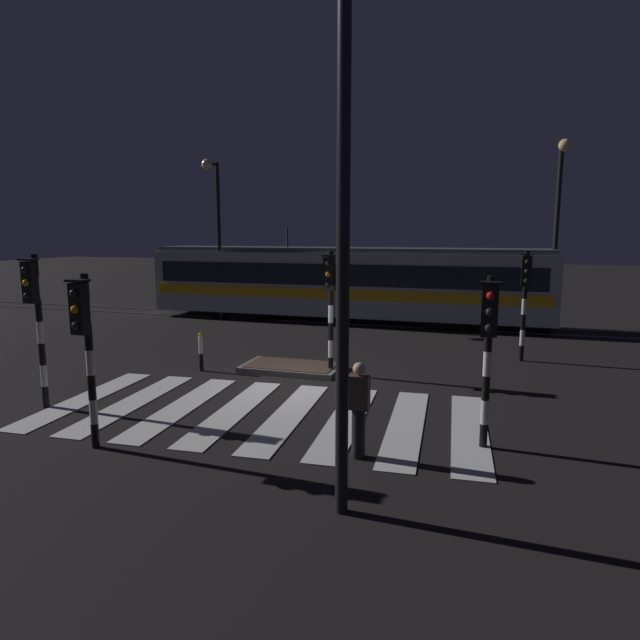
{
  "coord_description": "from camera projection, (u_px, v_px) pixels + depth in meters",
  "views": [
    {
      "loc": [
        4.61,
        -12.66,
        3.91
      ],
      "look_at": [
        0.0,
        2.13,
        1.4
      ],
      "focal_mm": 30.49,
      "sensor_mm": 36.0,
      "label": 1
    }
  ],
  "objects": [
    {
      "name": "ground_plane",
      "position": [
        295.0,
        387.0,
        13.91
      ],
      "size": [
        120.0,
        120.0,
        0.0
      ],
      "primitive_type": "plane",
      "color": "black"
    },
    {
      "name": "rail_near",
      "position": [
        373.0,
        325.0,
        22.96
      ],
      "size": [
        80.0,
        0.12,
        0.03
      ],
      "primitive_type": "cube",
      "color": "#59595E",
      "rests_on": "ground"
    },
    {
      "name": "rail_far",
      "position": [
        379.0,
        320.0,
        24.31
      ],
      "size": [
        80.0,
        0.12,
        0.03
      ],
      "primitive_type": "cube",
      "color": "#59595E",
      "rests_on": "ground"
    },
    {
      "name": "crosswalk_zebra",
      "position": [
        261.0,
        413.0,
        11.82
      ],
      "size": [
        9.75,
        5.16,
        0.02
      ],
      "color": "silver",
      "rests_on": "ground"
    },
    {
      "name": "traffic_island",
      "position": [
        292.0,
        367.0,
        15.52
      ],
      "size": [
        2.78,
        1.54,
        0.18
      ],
      "color": "slate",
      "rests_on": "ground"
    },
    {
      "name": "traffic_light_kerb_mid_left",
      "position": [
        85.0,
        336.0,
        9.56
      ],
      "size": [
        0.36,
        0.42,
        3.2
      ],
      "color": "black",
      "rests_on": "ground"
    },
    {
      "name": "traffic_light_corner_far_right",
      "position": [
        525.0,
        289.0,
        16.25
      ],
      "size": [
        0.36,
        0.42,
        3.37
      ],
      "color": "black",
      "rests_on": "ground"
    },
    {
      "name": "traffic_light_corner_near_right",
      "position": [
        488.0,
        337.0,
        9.56
      ],
      "size": [
        0.36,
        0.42,
        3.16
      ],
      "color": "black",
      "rests_on": "ground"
    },
    {
      "name": "traffic_light_corner_near_left",
      "position": [
        35.0,
        308.0,
        11.82
      ],
      "size": [
        0.36,
        0.42,
        3.44
      ],
      "color": "black",
      "rests_on": "ground"
    },
    {
      "name": "traffic_light_median_centre",
      "position": [
        330.0,
        294.0,
        14.66
      ],
      "size": [
        0.36,
        0.42,
        3.4
      ],
      "color": "black",
      "rests_on": "ground"
    },
    {
      "name": "street_lamp_trackside_left",
      "position": [
        216.0,
        220.0,
        23.69
      ],
      "size": [
        0.44,
        1.21,
        6.94
      ],
      "color": "black",
      "rests_on": "ground"
    },
    {
      "name": "street_lamp_near_kerb",
      "position": [
        339.0,
        147.0,
        6.67
      ],
      "size": [
        0.44,
        1.21,
        7.91
      ],
      "color": "black",
      "rests_on": "ground"
    },
    {
      "name": "street_lamp_trackside_right",
      "position": [
        558.0,
        215.0,
        20.39
      ],
      "size": [
        0.44,
        1.21,
        7.2
      ],
      "color": "black",
      "rests_on": "ground"
    },
    {
      "name": "tram",
      "position": [
        343.0,
        282.0,
        23.79
      ],
      "size": [
        17.56,
        2.58,
        4.15
      ],
      "color": "#B2BCC1",
      "rests_on": "ground"
    },
    {
      "name": "pedestrian_waiting_at_kerb",
      "position": [
        359.0,
        409.0,
        9.4
      ],
      "size": [
        0.36,
        0.24,
        1.71
      ],
      "color": "black",
      "rests_on": "ground"
    },
    {
      "name": "bollard_island_edge",
      "position": [
        201.0,
        352.0,
        15.39
      ],
      "size": [
        0.12,
        0.12,
        1.11
      ],
      "color": "black",
      "rests_on": "ground"
    }
  ]
}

